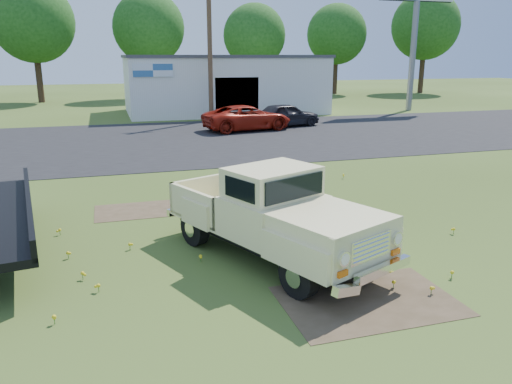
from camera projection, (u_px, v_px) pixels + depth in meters
ground at (240, 249)px, 10.98m from camera, size 140.00×140.00×0.00m
asphalt_lot at (162, 141)px, 24.83m from camera, size 90.00×14.00×0.02m
dirt_patch_a at (368, 301)px, 8.63m from camera, size 3.00×2.00×0.01m
dirt_patch_b at (136, 211)px, 13.65m from camera, size 2.20×1.60×0.01m
commercial_building at (223, 83)px, 37.02m from camera, size 14.20×8.20×4.15m
utility_pole_mid at (210, 47)px, 31.19m from camera, size 1.60×0.30×9.00m
treeline_c at (33, 22)px, 43.38m from camera, size 7.04×7.04×10.47m
treeline_d at (149, 28)px, 47.18m from camera, size 6.72×6.72×10.00m
treeline_e at (254, 36)px, 48.75m from camera, size 6.08×6.08×9.04m
treeline_f at (337, 34)px, 53.76m from camera, size 6.40×6.40×9.52m
treeline_g at (426, 26)px, 54.92m from camera, size 7.36×7.36×10.95m
vintage_pickup_truck at (272, 213)px, 10.25m from camera, size 4.04×5.76×1.95m
red_pickup at (247, 118)px, 28.15m from camera, size 5.34×3.14×1.40m
dark_sedan at (286, 115)px, 29.64m from camera, size 4.30×2.47×1.38m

